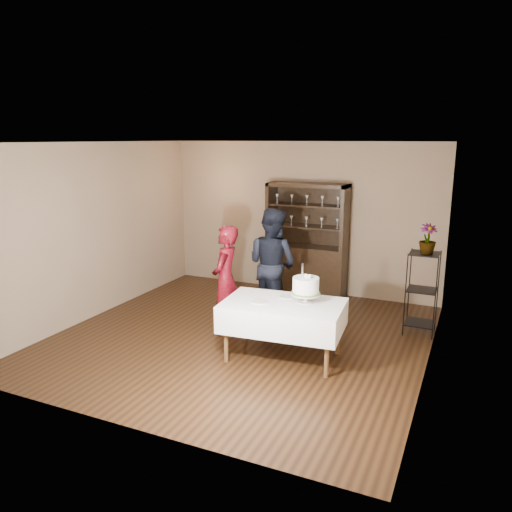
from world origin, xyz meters
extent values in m
plane|color=black|center=(0.00, 0.00, 0.00)|extent=(5.00, 5.00, 0.00)
plane|color=silver|center=(0.00, 0.00, 2.70)|extent=(5.00, 5.00, 0.00)
cube|color=#75674B|center=(0.00, 2.50, 1.35)|extent=(5.00, 0.02, 2.70)
cube|color=#75674B|center=(-2.50, 0.00, 1.35)|extent=(0.02, 5.00, 2.70)
cube|color=#75674B|center=(2.50, 0.00, 1.35)|extent=(0.02, 5.00, 2.70)
cube|color=black|center=(0.20, 2.24, 0.45)|extent=(1.40, 0.48, 0.90)
cube|color=black|center=(0.20, 2.46, 1.45)|extent=(1.40, 0.03, 1.10)
cube|color=black|center=(0.20, 2.24, 1.97)|extent=(1.40, 0.48, 0.06)
cube|color=black|center=(0.20, 2.24, 1.25)|extent=(1.28, 0.42, 0.02)
cube|color=black|center=(0.20, 2.24, 1.62)|extent=(1.28, 0.42, 0.02)
cylinder|color=black|center=(2.08, 1.00, 0.60)|extent=(0.02, 0.02, 1.20)
cylinder|color=black|center=(2.48, 1.00, 0.60)|extent=(0.02, 0.02, 1.20)
cylinder|color=black|center=(2.08, 1.40, 0.60)|extent=(0.02, 0.02, 1.20)
cylinder|color=black|center=(2.48, 1.40, 0.60)|extent=(0.02, 0.02, 1.20)
cube|color=black|center=(2.28, 1.20, 0.15)|extent=(0.40, 0.40, 0.02)
cube|color=black|center=(2.28, 1.20, 0.65)|extent=(0.40, 0.40, 0.01)
cube|color=black|center=(2.28, 1.20, 1.18)|extent=(0.40, 0.40, 0.02)
cube|color=silver|center=(0.78, -0.40, 0.57)|extent=(1.57, 1.05, 0.34)
cylinder|color=#50361D|center=(0.18, -0.80, 0.35)|extent=(0.06, 0.06, 0.71)
cylinder|color=#50361D|center=(1.45, -0.69, 0.35)|extent=(0.06, 0.06, 0.71)
cylinder|color=#50361D|center=(0.12, -0.11, 0.35)|extent=(0.06, 0.06, 0.71)
cylinder|color=#50361D|center=(1.39, 0.01, 0.35)|extent=(0.06, 0.06, 0.71)
imported|color=#380506|center=(-0.29, 0.08, 0.79)|extent=(0.45, 0.62, 1.57)
imported|color=black|center=(0.08, 0.93, 0.87)|extent=(0.99, 0.86, 1.73)
cylinder|color=beige|center=(1.04, -0.28, 0.75)|extent=(0.20, 0.20, 0.01)
cylinder|color=beige|center=(1.04, -0.28, 0.80)|extent=(0.05, 0.05, 0.10)
cylinder|color=beige|center=(1.04, -0.28, 0.86)|extent=(0.37, 0.37, 0.02)
cylinder|color=#517136|center=(1.04, -0.28, 0.87)|extent=(0.36, 0.36, 0.02)
cylinder|color=white|center=(1.04, -0.28, 0.97)|extent=(0.33, 0.33, 0.20)
sphere|color=#567BB9|center=(1.07, -0.28, 1.08)|extent=(0.02, 0.02, 0.02)
cube|color=silver|center=(0.99, -0.30, 1.14)|extent=(0.02, 0.02, 0.14)
cube|color=black|center=(0.99, -0.30, 1.23)|extent=(0.03, 0.02, 0.05)
cylinder|color=beige|center=(0.51, -0.52, 0.75)|extent=(0.22, 0.22, 0.01)
cylinder|color=beige|center=(0.75, -0.19, 0.75)|extent=(0.21, 0.21, 0.01)
imported|color=#517136|center=(2.31, 1.17, 1.40)|extent=(0.31, 0.31, 0.42)
camera|label=1|loc=(2.91, -5.96, 2.76)|focal=35.00mm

